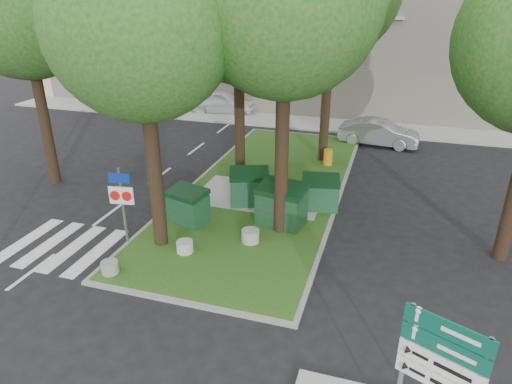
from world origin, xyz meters
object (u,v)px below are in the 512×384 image
at_px(bollard_mid, 185,247).
at_px(car_white, 222,102).
at_px(tree_median_near_left, 143,6).
at_px(tree_median_mid, 241,10).
at_px(directional_sign, 441,367).
at_px(car_silver, 379,133).
at_px(dumpster_c, 282,205).
at_px(bollard_right, 250,236).
at_px(traffic_sign_pole, 122,197).
at_px(litter_bin, 328,157).
at_px(dumpster_d, 320,193).
at_px(bollard_left, 110,267).
at_px(dumpster_b, 249,187).
at_px(dumpster_a, 188,206).

relative_size(bollard_mid, car_white, 0.11).
bearing_deg(tree_median_near_left, tree_median_mid, 85.60).
bearing_deg(directional_sign, car_silver, 120.07).
distance_m(tree_median_mid, dumpster_c, 7.89).
bearing_deg(bollard_right, traffic_sign_pole, -163.55).
xyz_separation_m(tree_median_mid, litter_bin, (3.46, 2.31, -6.49)).
bearing_deg(dumpster_c, tree_median_near_left, -134.11).
distance_m(tree_median_near_left, bollard_right, 7.54).
height_order(bollard_right, car_silver, car_silver).
distance_m(tree_median_near_left, tree_median_mid, 6.53).
relative_size(dumpster_d, litter_bin, 2.11).
height_order(dumpster_c, litter_bin, dumpster_c).
relative_size(litter_bin, car_silver, 0.18).
bearing_deg(bollard_left, dumpster_b, 67.11).
xyz_separation_m(dumpster_a, car_white, (-4.68, 15.36, 0.05)).
xyz_separation_m(dumpster_d, litter_bin, (-0.45, 4.74, -0.25)).
xyz_separation_m(bollard_left, directional_sign, (8.65, -3.15, 1.73)).
bearing_deg(dumpster_d, directional_sign, -80.52).
xyz_separation_m(traffic_sign_pole, directional_sign, (9.17, -4.92, 0.31)).
bearing_deg(bollard_left, car_silver, 65.85).
bearing_deg(dumpster_b, tree_median_mid, 94.91).
xyz_separation_m(dumpster_a, dumpster_d, (4.28, 2.49, 0.01)).
bearing_deg(bollard_mid, directional_sign, -34.52).
xyz_separation_m(tree_median_mid, directional_sign, (7.46, -11.70, -4.95)).
bearing_deg(litter_bin, dumpster_c, -95.62).
bearing_deg(dumpster_c, bollard_mid, -121.28).
distance_m(dumpster_d, bollard_left, 7.98).
relative_size(tree_median_mid, bollard_mid, 19.06).
relative_size(dumpster_d, bollard_left, 3.08).
distance_m(dumpster_b, litter_bin, 5.60).
height_order(dumpster_b, car_silver, dumpster_b).
height_order(tree_median_near_left, car_silver, tree_median_near_left).
xyz_separation_m(dumpster_c, directional_sign, (4.62, -7.62, 1.18)).
bearing_deg(tree_median_mid, litter_bin, 33.68).
xyz_separation_m(tree_median_mid, dumpster_b, (1.23, -2.82, -6.20)).
xyz_separation_m(tree_median_near_left, bollard_right, (2.69, 0.87, -6.99)).
distance_m(tree_median_mid, bollard_right, 8.98).
xyz_separation_m(tree_median_near_left, dumpster_b, (1.73, 3.68, -6.53)).
bearing_deg(car_white, dumpster_d, -151.60).
height_order(tree_median_mid, car_silver, tree_median_mid).
relative_size(bollard_left, bollard_right, 0.86).
height_order(bollard_mid, litter_bin, litter_bin).
relative_size(directional_sign, car_silver, 0.69).
distance_m(dumpster_b, dumpster_c, 2.04).
distance_m(dumpster_b, bollard_mid, 4.15).
relative_size(tree_median_near_left, dumpster_b, 6.04).
bearing_deg(car_white, bollard_left, -174.95).
height_order(dumpster_a, dumpster_b, dumpster_b).
bearing_deg(dumpster_a, bollard_left, -86.61).
xyz_separation_m(tree_median_near_left, tree_median_mid, (0.50, 6.50, -0.34)).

